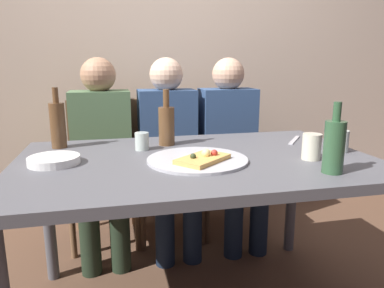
{
  "coord_description": "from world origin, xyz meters",
  "views": [
    {
      "loc": [
        -0.35,
        -1.44,
        1.13
      ],
      "look_at": [
        -0.01,
        0.04,
        0.79
      ],
      "focal_mm": 33.39,
      "sensor_mm": 36.0,
      "label": 1
    }
  ],
  "objects_px": {
    "wine_bottle": "(334,146)",
    "guest_in_sweater": "(102,147)",
    "tumbler_far": "(312,147)",
    "beer_bottle": "(167,125)",
    "wine_glass": "(142,141)",
    "tumbler_near": "(341,141)",
    "chair_right": "(224,154)",
    "dining_table": "(196,174)",
    "chair_left": "(103,161)",
    "table_knife": "(294,140)",
    "guest_by_wall": "(231,141)",
    "plate_stack": "(54,160)",
    "guest_in_beanie": "(169,144)",
    "pizza_slice_last": "(204,158)",
    "chair_middle": "(166,157)",
    "water_bottle": "(58,124)",
    "pizza_tray": "(197,160)"
  },
  "relations": [
    {
      "from": "wine_glass",
      "to": "guest_in_sweater",
      "type": "bearing_deg",
      "value": 110.34
    },
    {
      "from": "tumbler_near",
      "to": "chair_right",
      "type": "distance_m",
      "value": 0.99
    },
    {
      "from": "beer_bottle",
      "to": "guest_in_sweater",
      "type": "bearing_deg",
      "value": 125.68
    },
    {
      "from": "dining_table",
      "to": "pizza_tray",
      "type": "distance_m",
      "value": 0.1
    },
    {
      "from": "wine_glass",
      "to": "guest_by_wall",
      "type": "distance_m",
      "value": 0.83
    },
    {
      "from": "plate_stack",
      "to": "table_knife",
      "type": "relative_size",
      "value": 0.92
    },
    {
      "from": "wine_bottle",
      "to": "wine_glass",
      "type": "bearing_deg",
      "value": 141.79
    },
    {
      "from": "beer_bottle",
      "to": "plate_stack",
      "type": "bearing_deg",
      "value": -153.78
    },
    {
      "from": "chair_left",
      "to": "guest_in_sweater",
      "type": "xyz_separation_m",
      "value": [
        -0.0,
        -0.15,
        0.13
      ]
    },
    {
      "from": "table_knife",
      "to": "guest_by_wall",
      "type": "xyz_separation_m",
      "value": [
        -0.17,
        0.51,
        -0.1
      ]
    },
    {
      "from": "plate_stack",
      "to": "table_knife",
      "type": "distance_m",
      "value": 1.17
    },
    {
      "from": "beer_bottle",
      "to": "chair_right",
      "type": "distance_m",
      "value": 0.85
    },
    {
      "from": "pizza_slice_last",
      "to": "wine_glass",
      "type": "distance_m",
      "value": 0.37
    },
    {
      "from": "wine_bottle",
      "to": "plate_stack",
      "type": "xyz_separation_m",
      "value": [
        -1.01,
        0.35,
        -0.09
      ]
    },
    {
      "from": "dining_table",
      "to": "chair_middle",
      "type": "relative_size",
      "value": 1.67
    },
    {
      "from": "chair_right",
      "to": "guest_in_sweater",
      "type": "distance_m",
      "value": 0.84
    },
    {
      "from": "table_knife",
      "to": "guest_in_sweater",
      "type": "distance_m",
      "value": 1.12
    },
    {
      "from": "pizza_slice_last",
      "to": "tumbler_far",
      "type": "relative_size",
      "value": 2.31
    },
    {
      "from": "wine_glass",
      "to": "chair_middle",
      "type": "distance_m",
      "value": 0.76
    },
    {
      "from": "wine_bottle",
      "to": "beer_bottle",
      "type": "distance_m",
      "value": 0.79
    },
    {
      "from": "table_knife",
      "to": "tumbler_far",
      "type": "bearing_deg",
      "value": -159.89
    },
    {
      "from": "dining_table",
      "to": "beer_bottle",
      "type": "distance_m",
      "value": 0.33
    },
    {
      "from": "wine_glass",
      "to": "table_knife",
      "type": "height_order",
      "value": "wine_glass"
    },
    {
      "from": "chair_left",
      "to": "guest_in_beanie",
      "type": "distance_m",
      "value": 0.45
    },
    {
      "from": "wine_bottle",
      "to": "guest_in_sweater",
      "type": "height_order",
      "value": "guest_in_sweater"
    },
    {
      "from": "tumbler_near",
      "to": "guest_by_wall",
      "type": "bearing_deg",
      "value": 108.14
    },
    {
      "from": "water_bottle",
      "to": "guest_in_beanie",
      "type": "xyz_separation_m",
      "value": [
        0.59,
        0.4,
        -0.21
      ]
    },
    {
      "from": "pizza_tray",
      "to": "chair_left",
      "type": "xyz_separation_m",
      "value": [
        -0.4,
        0.93,
        -0.23
      ]
    },
    {
      "from": "tumbler_far",
      "to": "water_bottle",
      "type": "bearing_deg",
      "value": 156.54
    },
    {
      "from": "wine_bottle",
      "to": "tumbler_far",
      "type": "relative_size",
      "value": 2.39
    },
    {
      "from": "beer_bottle",
      "to": "tumbler_far",
      "type": "height_order",
      "value": "beer_bottle"
    },
    {
      "from": "wine_bottle",
      "to": "wine_glass",
      "type": "height_order",
      "value": "wine_bottle"
    },
    {
      "from": "tumbler_near",
      "to": "guest_in_sweater",
      "type": "bearing_deg",
      "value": 144.3
    },
    {
      "from": "wine_bottle",
      "to": "guest_in_sweater",
      "type": "xyz_separation_m",
      "value": [
        -0.85,
        1.05,
        -0.2
      ]
    },
    {
      "from": "wine_bottle",
      "to": "guest_by_wall",
      "type": "relative_size",
      "value": 0.22
    },
    {
      "from": "pizza_slice_last",
      "to": "chair_left",
      "type": "distance_m",
      "value": 1.09
    },
    {
      "from": "tumbler_near",
      "to": "chair_left",
      "type": "height_order",
      "value": "chair_left"
    },
    {
      "from": "wine_bottle",
      "to": "guest_in_sweater",
      "type": "relative_size",
      "value": 0.22
    },
    {
      "from": "chair_middle",
      "to": "guest_by_wall",
      "type": "bearing_deg",
      "value": 159.73
    },
    {
      "from": "tumbler_far",
      "to": "guest_in_beanie",
      "type": "height_order",
      "value": "guest_in_beanie"
    },
    {
      "from": "pizza_tray",
      "to": "guest_in_beanie",
      "type": "bearing_deg",
      "value": 89.48
    },
    {
      "from": "chair_left",
      "to": "guest_by_wall",
      "type": "distance_m",
      "value": 0.84
    },
    {
      "from": "guest_in_sweater",
      "to": "guest_by_wall",
      "type": "height_order",
      "value": "same"
    },
    {
      "from": "table_knife",
      "to": "beer_bottle",
      "type": "bearing_deg",
      "value": 124.0
    },
    {
      "from": "wine_bottle",
      "to": "beer_bottle",
      "type": "xyz_separation_m",
      "value": [
        -0.52,
        0.59,
        -0.0
      ]
    },
    {
      "from": "beer_bottle",
      "to": "wine_glass",
      "type": "height_order",
      "value": "beer_bottle"
    },
    {
      "from": "chair_left",
      "to": "chair_right",
      "type": "bearing_deg",
      "value": -180.0
    },
    {
      "from": "water_bottle",
      "to": "wine_glass",
      "type": "xyz_separation_m",
      "value": [
        0.38,
        -0.13,
        -0.07
      ]
    },
    {
      "from": "dining_table",
      "to": "tumbler_far",
      "type": "bearing_deg",
      "value": -16.74
    },
    {
      "from": "wine_bottle",
      "to": "chair_right",
      "type": "height_order",
      "value": "wine_bottle"
    }
  ]
}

